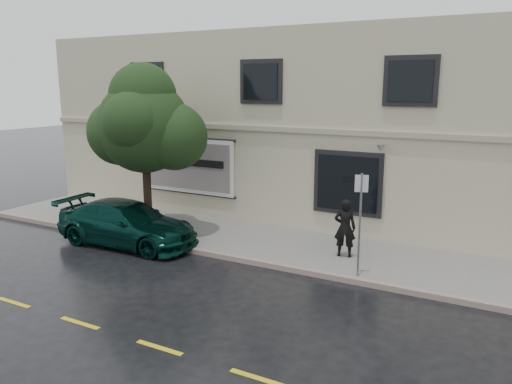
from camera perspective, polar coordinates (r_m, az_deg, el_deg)
The scene contains 12 objects.
ground at distance 14.22m, azimuth -8.94°, elevation -8.97°, with size 90.00×90.00×0.00m, color black.
sidewalk at distance 16.74m, azimuth -2.20°, elevation -5.29°, with size 20.00×3.50×0.15m, color gray.
curb at distance 15.34m, azimuth -5.54°, elevation -6.99°, with size 20.00×0.18×0.16m, color slate.
road_marking at distance 11.87m, azimuth -19.49°, elevation -13.93°, with size 19.00×0.12×0.01m, color gold.
building at distance 21.18m, azimuth 5.72°, elevation 7.78°, with size 20.00×8.12×7.00m.
billboard at distance 19.37m, azimuth -7.91°, elevation 3.01°, with size 4.30×0.16×2.20m.
car at distance 16.68m, azimuth -14.54°, elevation -3.49°, with size 2.14×4.85×1.41m, color black.
pedestrian at distance 14.77m, azimuth 10.13°, elevation -4.06°, with size 0.63×0.41×1.73m, color black.
umbrella at distance 14.48m, azimuth 10.31°, elevation 0.63°, with size 0.99×0.99×0.73m, color black.
street_tree at distance 16.92m, azimuth -12.64°, elevation 7.27°, with size 3.06×3.06×5.13m.
fire_hydrant at distance 19.18m, azimuth -19.76°, elevation -2.39°, with size 0.30×0.29×0.74m.
sign_pole at distance 13.12m, azimuth 11.82°, elevation -2.68°, with size 0.33×0.12×2.75m.
Camera 1 is at (8.14, -10.49, 5.08)m, focal length 35.00 mm.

